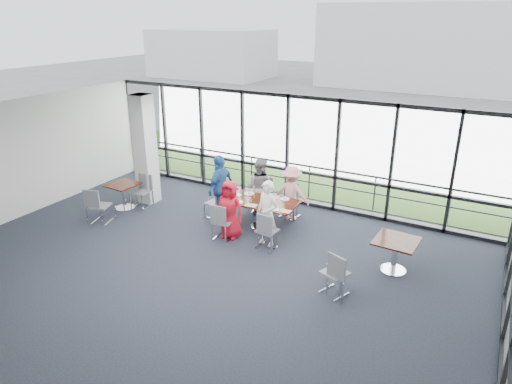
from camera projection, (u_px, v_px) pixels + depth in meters
The scene contains 40 objects.
floor at pixel (186, 280), 9.72m from camera, with size 12.00×10.00×0.02m, color #1C212C.
ceiling at pixel (177, 133), 8.55m from camera, with size 12.00×10.00×0.04m, color white.
curtain_wall_back at pixel (287, 150), 13.22m from camera, with size 12.00×0.10×3.20m, color white.
structural_column at pixel (145, 150), 13.19m from camera, with size 0.50×0.50×3.20m, color silver.
apron at pixel (340, 158), 17.90m from camera, with size 80.00×70.00×0.02m, color slate.
grass_strip at pixel (322, 172), 16.25m from camera, with size 80.00×5.00×0.01m, color #3C5D24.
hangar_main at pixel (495, 47), 32.99m from camera, with size 24.00×10.00×6.00m, color white.
hangar_aux at pixel (212, 53), 39.88m from camera, with size 10.00×6.00×4.00m, color white.
guard_rail at pixel (295, 179), 14.11m from camera, with size 0.06×0.06×12.00m, color #2D2D33.
main_table at pixel (262, 205), 11.87m from camera, with size 1.91×1.10×0.75m.
side_table_left at pixel (123, 188), 13.04m from camera, with size 0.83×0.83×0.75m.
side_table_right at pixel (396, 245), 9.82m from camera, with size 0.94×0.94×0.75m.
diner_near_left at pixel (230, 209), 11.30m from camera, with size 0.74×0.48×1.50m, color red.
diner_near_right at pixel (267, 213), 10.93m from camera, with size 0.59×0.43×1.62m, color white.
diner_far_left at pixel (260, 187), 12.59m from camera, with size 0.79×0.49×1.63m, color gray.
diner_far_right at pixel (292, 193), 12.29m from camera, with size 0.98×0.51×1.52m, color pink.
diner_end at pixel (221, 187), 12.33m from camera, with size 1.06×0.58×1.81m, color #2B62A5.
chair_main_nl at pixel (224, 221), 11.33m from camera, with size 0.45×0.45×0.92m, color slate, non-canonical shape.
chair_main_nr at pixel (267, 231), 10.86m from camera, with size 0.45×0.45×0.92m, color slate, non-canonical shape.
chair_main_fl at pixel (260, 196), 12.89m from camera, with size 0.47×0.47×0.96m, color slate, non-canonical shape.
chair_main_fr at pixel (290, 201), 12.56m from camera, with size 0.45×0.45×0.93m, color slate, non-canonical shape.
chair_main_end at pixel (214, 203), 12.55m from camera, with size 0.41×0.41×0.84m, color slate, non-canonical shape.
chair_spare_la at pixel (100, 206), 12.21m from camera, with size 0.47×0.47×0.96m, color slate, non-canonical shape.
chair_spare_lb at pixel (141, 192), 13.20m from camera, with size 0.45×0.45×0.93m, color slate, non-canonical shape.
chair_spare_r at pixel (335, 273), 9.05m from camera, with size 0.47×0.47×0.95m, color slate, non-canonical shape.
plate_nl at pixel (238, 202), 11.73m from camera, with size 0.26×0.26×0.01m, color white.
plate_nr at pixel (274, 209), 11.30m from camera, with size 0.25×0.25×0.01m, color white.
plate_fl at pixel (249, 194), 12.28m from camera, with size 0.28×0.28×0.01m, color white.
plate_fr at pixel (285, 199), 11.92m from camera, with size 0.26×0.26×0.01m, color white.
plate_end at pixel (236, 195), 12.18m from camera, with size 0.27×0.27×0.01m, color white.
tumbler_a at pixel (251, 200), 11.69m from camera, with size 0.07×0.07×0.13m, color white.
tumbler_b at pixel (269, 203), 11.50m from camera, with size 0.07×0.07×0.15m, color white.
tumbler_c at pixel (268, 195), 12.00m from camera, with size 0.08×0.08×0.15m, color white.
tumbler_d at pixel (236, 196), 11.95m from camera, with size 0.06×0.06×0.13m, color white.
menu_a at pixel (251, 205), 11.55m from camera, with size 0.30×0.21×0.00m, color white.
menu_b at pixel (285, 211), 11.22m from camera, with size 0.31×0.22×0.00m, color white.
menu_c at pixel (274, 197), 12.04m from camera, with size 0.31×0.22×0.00m, color white.
condiment_caddy at pixel (266, 200), 11.83m from camera, with size 0.10×0.07×0.04m, color black.
ketchup_bottle at pixel (262, 197), 11.81m from camera, with size 0.06×0.06×0.18m, color #B21C00.
green_bottle at pixel (266, 197), 11.82m from camera, with size 0.05×0.05×0.20m, color #19731F.
Camera 1 is at (5.31, -6.63, 5.29)m, focal length 32.00 mm.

